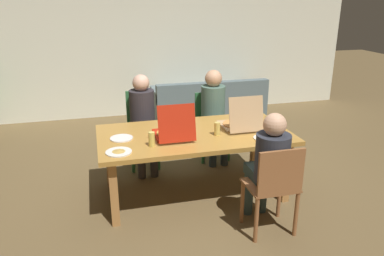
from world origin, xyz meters
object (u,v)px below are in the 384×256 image
(plate_1, at_px, (121,138))
(pizza_box_0, at_px, (239,123))
(plate_2, at_px, (265,138))
(drinking_glass_0, at_px, (217,129))
(chair_2, at_px, (211,123))
(pizza_box_1, at_px, (173,132))
(plate_0, at_px, (119,152))
(person_2, at_px, (214,108))
(person_0, at_px, (269,161))
(person_1, at_px, (143,116))
(couch, at_px, (208,104))
(chair_1, at_px, (142,127))
(dining_table, at_px, (194,139))
(drinking_glass_1, at_px, (152,139))
(chair_0, at_px, (274,185))

(plate_1, bearing_deg, pizza_box_0, 0.95)
(plate_2, distance_m, drinking_glass_0, 0.51)
(chair_2, relative_size, pizza_box_1, 1.91)
(chair_2, bearing_deg, plate_0, -135.32)
(pizza_box_1, bearing_deg, person_2, 50.85)
(pizza_box_0, bearing_deg, person_2, 92.29)
(plate_0, distance_m, plate_2, 1.52)
(person_0, distance_m, person_1, 1.89)
(person_2, relative_size, couch, 0.61)
(chair_1, relative_size, plate_0, 3.95)
(couch, bearing_deg, plate_2, -96.03)
(pizza_box_0, height_order, couch, pizza_box_0)
(plate_2, bearing_deg, plate_0, 179.37)
(pizza_box_0, bearing_deg, plate_2, -72.01)
(person_1, bearing_deg, chair_1, 90.00)
(chair_1, xyz_separation_m, couch, (1.45, 1.73, -0.26))
(person_2, bearing_deg, plate_2, -82.39)
(pizza_box_1, distance_m, couch, 3.07)
(person_2, height_order, plate_2, person_2)
(chair_2, distance_m, plate_2, 1.40)
(chair_2, distance_m, person_2, 0.28)
(dining_table, bearing_deg, chair_2, 62.85)
(drinking_glass_1, bearing_deg, chair_2, 50.96)
(chair_0, distance_m, chair_1, 2.15)
(plate_2, xyz_separation_m, couch, (0.32, 3.06, -0.49))
(chair_0, xyz_separation_m, pizza_box_1, (-0.76, 0.89, 0.28))
(dining_table, bearing_deg, plate_2, -28.49)
(person_0, height_order, chair_2, person_0)
(plate_0, relative_size, couch, 0.12)
(person_0, xyz_separation_m, chair_2, (-0.00, 1.81, -0.22))
(person_1, xyz_separation_m, drinking_glass_0, (0.67, -0.95, 0.09))
(dining_table, bearing_deg, person_2, 59.63)
(pizza_box_1, relative_size, plate_0, 1.88)
(pizza_box_0, bearing_deg, person_1, 142.31)
(person_0, distance_m, chair_2, 1.82)
(person_1, bearing_deg, drinking_glass_1, -92.97)
(drinking_glass_0, distance_m, couch, 2.99)
(person_1, height_order, pizza_box_0, person_1)
(pizza_box_1, distance_m, plate_2, 0.97)
(person_1, bearing_deg, chair_2, 10.62)
(person_0, xyz_separation_m, pizza_box_1, (-0.76, 0.75, 0.09))
(person_1, distance_m, pizza_box_1, 0.90)
(plate_2, xyz_separation_m, drinking_glass_0, (-0.46, 0.23, 0.06))
(person_1, xyz_separation_m, chair_2, (0.97, 0.18, -0.24))
(pizza_box_1, xyz_separation_m, plate_1, (-0.54, 0.08, -0.05))
(plate_0, bearing_deg, couch, 58.74)
(chair_0, bearing_deg, pizza_box_0, 88.10)
(dining_table, distance_m, pizza_box_1, 0.29)
(person_1, bearing_deg, dining_table, -60.68)
(person_2, bearing_deg, pizza_box_1, -129.15)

